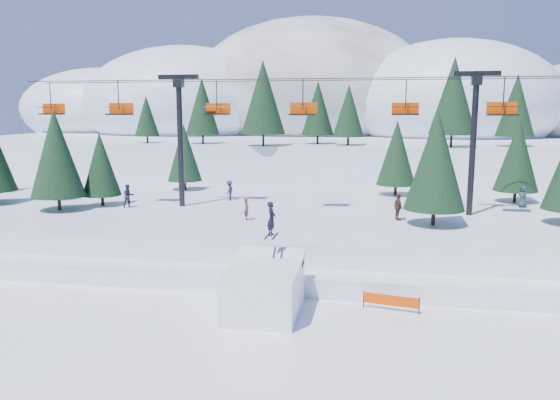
% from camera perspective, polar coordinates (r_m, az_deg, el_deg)
% --- Properties ---
extents(ground, '(160.00, 160.00, 0.00)m').
position_cam_1_polar(ground, '(25.81, -4.85, -13.57)').
color(ground, white).
rests_on(ground, ground).
extents(mid_shelf, '(70.00, 22.00, 2.50)m').
position_cam_1_polar(mid_shelf, '(42.35, 1.39, -2.65)').
color(mid_shelf, white).
rests_on(mid_shelf, ground).
extents(berm, '(70.00, 6.00, 1.10)m').
position_cam_1_polar(berm, '(32.97, -1.27, -7.39)').
color(berm, white).
rests_on(berm, ground).
extents(mountain_ridge, '(119.00, 61.25, 26.46)m').
position_cam_1_polar(mountain_ridge, '(96.99, 3.41, 9.07)').
color(mountain_ridge, white).
rests_on(mountain_ridge, ground).
extents(jump_kicker, '(3.51, 4.78, 5.42)m').
position_cam_1_polar(jump_kicker, '(27.49, -1.68, -9.18)').
color(jump_kicker, white).
rests_on(jump_kicker, ground).
extents(chairlift, '(46.70, 3.21, 10.28)m').
position_cam_1_polar(chairlift, '(41.39, 2.34, 8.33)').
color(chairlift, black).
rests_on(chairlift, mid_shelf).
extents(conifer_stand, '(61.91, 16.69, 9.37)m').
position_cam_1_polar(conifer_stand, '(42.12, 9.73, 4.71)').
color(conifer_stand, black).
rests_on(conifer_stand, mid_shelf).
extents(distant_skiers, '(31.49, 9.44, 1.86)m').
position_cam_1_polar(distant_skiers, '(42.30, 0.74, 0.28)').
color(distant_skiers, '#2A263E').
rests_on(distant_skiers, mid_shelf).
extents(banner_near, '(2.81, 0.60, 0.90)m').
position_cam_1_polar(banner_near, '(28.57, 11.52, -10.27)').
color(banner_near, black).
rests_on(banner_near, ground).
extents(banner_far, '(2.78, 0.72, 0.90)m').
position_cam_1_polar(banner_far, '(30.02, 14.66, -9.41)').
color(banner_far, black).
rests_on(banner_far, ground).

